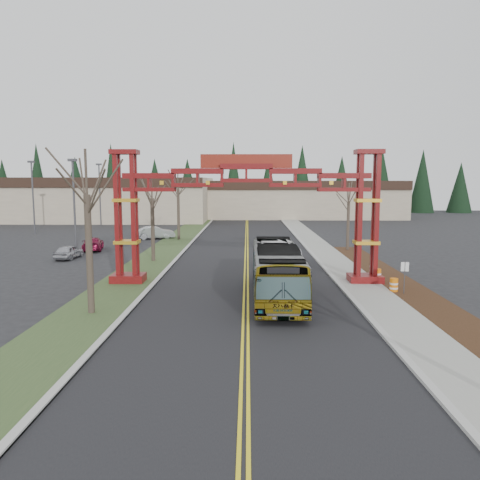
{
  "coord_description": "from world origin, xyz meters",
  "views": [
    {
      "loc": [
        0.08,
        -12.99,
        6.8
      ],
      "look_at": [
        -0.37,
        15.53,
        3.25
      ],
      "focal_mm": 35.0,
      "sensor_mm": 36.0,
      "label": 1
    }
  ],
  "objects_px": {
    "retail_building_west": "(83,199)",
    "parked_car_mid_a": "(93,244)",
    "light_pole_far": "(100,190)",
    "barrel_south": "(394,286)",
    "silver_sedan": "(291,260)",
    "bare_tree_median_near": "(87,196)",
    "barrel_mid": "(377,276)",
    "bare_tree_median_far": "(178,190)",
    "retail_building_east": "(298,199)",
    "barrel_north": "(373,269)",
    "parked_car_near_a": "(69,252)",
    "light_pole_mid": "(33,192)",
    "parked_car_far_a": "(155,233)",
    "bare_tree_median_mid": "(152,199)",
    "transit_bus": "(277,271)",
    "gateway_arch": "(246,194)",
    "light_pole_near": "(74,200)",
    "street_sign": "(405,272)",
    "bare_tree_right_far": "(349,203)"
  },
  "relations": [
    {
      "from": "bare_tree_median_near",
      "to": "bare_tree_right_far",
      "type": "xyz_separation_m",
      "value": [
        18.0,
        22.55,
        -1.35
      ]
    },
    {
      "from": "barrel_north",
      "to": "light_pole_mid",
      "type": "bearing_deg",
      "value": 144.04
    },
    {
      "from": "parked_car_mid_a",
      "to": "bare_tree_median_mid",
      "type": "height_order",
      "value": "bare_tree_median_mid"
    },
    {
      "from": "retail_building_west",
      "to": "parked_car_mid_a",
      "type": "relative_size",
      "value": 10.14
    },
    {
      "from": "bare_tree_median_mid",
      "to": "light_pole_near",
      "type": "relative_size",
      "value": 0.85
    },
    {
      "from": "gateway_arch",
      "to": "bare_tree_right_far",
      "type": "height_order",
      "value": "gateway_arch"
    },
    {
      "from": "parked_car_far_a",
      "to": "bare_tree_median_mid",
      "type": "distance_m",
      "value": 16.87
    },
    {
      "from": "parked_car_far_a",
      "to": "street_sign",
      "type": "relative_size",
      "value": 2.28
    },
    {
      "from": "bare_tree_median_far",
      "to": "bare_tree_right_far",
      "type": "relative_size",
      "value": 1.21
    },
    {
      "from": "silver_sedan",
      "to": "bare_tree_median_near",
      "type": "height_order",
      "value": "bare_tree_median_near"
    },
    {
      "from": "light_pole_near",
      "to": "light_pole_far",
      "type": "bearing_deg",
      "value": 103.35
    },
    {
      "from": "bare_tree_median_near",
      "to": "barrel_north",
      "type": "bearing_deg",
      "value": 30.65
    },
    {
      "from": "silver_sedan",
      "to": "bare_tree_right_far",
      "type": "height_order",
      "value": "bare_tree_right_far"
    },
    {
      "from": "barrel_north",
      "to": "bare_tree_median_near",
      "type": "bearing_deg",
      "value": -149.35
    },
    {
      "from": "light_pole_far",
      "to": "bare_tree_median_near",
      "type": "bearing_deg",
      "value": -73.12
    },
    {
      "from": "silver_sedan",
      "to": "light_pole_far",
      "type": "height_order",
      "value": "light_pole_far"
    },
    {
      "from": "retail_building_west",
      "to": "light_pole_far",
      "type": "height_order",
      "value": "light_pole_far"
    },
    {
      "from": "retail_building_west",
      "to": "street_sign",
      "type": "xyz_separation_m",
      "value": [
        39.52,
        -57.25,
        -2.3
      ]
    },
    {
      "from": "barrel_mid",
      "to": "barrel_north",
      "type": "xyz_separation_m",
      "value": [
        0.43,
        2.56,
        0.03
      ]
    },
    {
      "from": "light_pole_near",
      "to": "light_pole_mid",
      "type": "distance_m",
      "value": 21.03
    },
    {
      "from": "barrel_north",
      "to": "barrel_south",
      "type": "bearing_deg",
      "value": -91.93
    },
    {
      "from": "light_pole_near",
      "to": "barrel_mid",
      "type": "distance_m",
      "value": 28.08
    },
    {
      "from": "silver_sedan",
      "to": "barrel_mid",
      "type": "distance_m",
      "value": 7.35
    },
    {
      "from": "barrel_mid",
      "to": "bare_tree_median_mid",
      "type": "bearing_deg",
      "value": 153.57
    },
    {
      "from": "parked_car_mid_a",
      "to": "bare_tree_median_near",
      "type": "height_order",
      "value": "bare_tree_median_near"
    },
    {
      "from": "barrel_mid",
      "to": "bare_tree_median_far",
      "type": "bearing_deg",
      "value": 125.8
    },
    {
      "from": "gateway_arch",
      "to": "bare_tree_median_mid",
      "type": "bearing_deg",
      "value": 133.23
    },
    {
      "from": "parked_car_far_a",
      "to": "light_pole_mid",
      "type": "xyz_separation_m",
      "value": [
        -16.89,
        5.21,
        4.74
      ]
    },
    {
      "from": "silver_sedan",
      "to": "parked_car_mid_a",
      "type": "bearing_deg",
      "value": 152.49
    },
    {
      "from": "light_pole_far",
      "to": "barrel_south",
      "type": "xyz_separation_m",
      "value": [
        32.43,
        -45.68,
        -5.13
      ]
    },
    {
      "from": "bare_tree_median_near",
      "to": "barrel_mid",
      "type": "xyz_separation_m",
      "value": [
        16.84,
        7.67,
        -5.62
      ]
    },
    {
      "from": "silver_sedan",
      "to": "light_pole_far",
      "type": "xyz_separation_m",
      "value": [
        -26.85,
        37.78,
        4.85
      ]
    },
    {
      "from": "retail_building_east",
      "to": "barrel_south",
      "type": "bearing_deg",
      "value": -90.8
    },
    {
      "from": "bare_tree_median_near",
      "to": "light_pole_near",
      "type": "height_order",
      "value": "light_pole_near"
    },
    {
      "from": "transit_bus",
      "to": "street_sign",
      "type": "height_order",
      "value": "transit_bus"
    },
    {
      "from": "bare_tree_median_far",
      "to": "light_pole_mid",
      "type": "relative_size",
      "value": 0.85
    },
    {
      "from": "transit_bus",
      "to": "bare_tree_median_near",
      "type": "height_order",
      "value": "bare_tree_median_near"
    },
    {
      "from": "gateway_arch",
      "to": "retail_building_west",
      "type": "relative_size",
      "value": 0.4
    },
    {
      "from": "street_sign",
      "to": "barrel_south",
      "type": "distance_m",
      "value": 1.24
    },
    {
      "from": "parked_car_far_a",
      "to": "bare_tree_right_far",
      "type": "xyz_separation_m",
      "value": [
        21.0,
        -9.44,
        4.0
      ]
    },
    {
      "from": "bare_tree_median_far",
      "to": "bare_tree_right_far",
      "type": "distance_m",
      "value": 19.93
    },
    {
      "from": "barrel_south",
      "to": "retail_building_east",
      "type": "bearing_deg",
      "value": 89.2
    },
    {
      "from": "barrel_north",
      "to": "light_pole_near",
      "type": "bearing_deg",
      "value": 159.28
    },
    {
      "from": "parked_car_near_a",
      "to": "bare_tree_median_near",
      "type": "height_order",
      "value": "bare_tree_median_near"
    },
    {
      "from": "retail_building_east",
      "to": "barrel_mid",
      "type": "bearing_deg",
      "value": -91.07
    },
    {
      "from": "bare_tree_median_far",
      "to": "retail_building_west",
      "type": "bearing_deg",
      "value": 125.83
    },
    {
      "from": "gateway_arch",
      "to": "retail_building_west",
      "type": "bearing_deg",
      "value": 119.07
    },
    {
      "from": "gateway_arch",
      "to": "parked_car_near_a",
      "type": "distance_m",
      "value": 19.4
    },
    {
      "from": "bare_tree_right_far",
      "to": "light_pole_far",
      "type": "distance_m",
      "value": 43.52
    },
    {
      "from": "bare_tree_median_near",
      "to": "transit_bus",
      "type": "bearing_deg",
      "value": 19.84
    }
  ]
}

